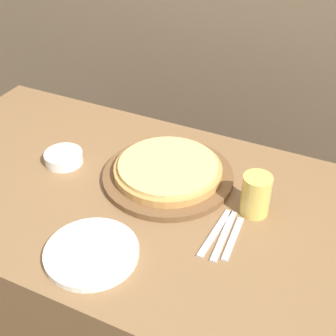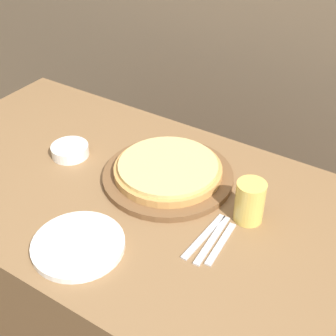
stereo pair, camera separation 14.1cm
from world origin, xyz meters
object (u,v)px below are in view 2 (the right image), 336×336
object	(u,v)px
dinner_plate	(78,245)
fork	(204,236)
side_bowl	(70,150)
spoon	(221,244)
pizza_on_board	(168,172)
dinner_knife	(212,240)
beer_glass	(250,200)

from	to	relation	value
dinner_plate	fork	world-z (taller)	dinner_plate
side_bowl	spoon	distance (m)	0.61
pizza_on_board	dinner_knife	world-z (taller)	pizza_on_board
beer_glass	spoon	bearing A→B (deg)	-97.17
fork	spoon	bearing A→B (deg)	0.00
pizza_on_board	side_bowl	size ratio (longest dim) A/B	3.28
pizza_on_board	side_bowl	xyz separation A→B (m)	(-0.34, -0.07, -0.01)
pizza_on_board	dinner_knife	bearing A→B (deg)	-33.64
dinner_plate	beer_glass	bearing A→B (deg)	46.49
dinner_plate	fork	xyz separation A→B (m)	(0.25, 0.21, -0.01)
side_bowl	dinner_knife	xyz separation A→B (m)	(0.58, -0.09, -0.02)
spoon	dinner_knife	bearing A→B (deg)	180.00
dinner_plate	spoon	distance (m)	0.37
fork	dinner_knife	bearing A→B (deg)	0.00
side_bowl	spoon	bearing A→B (deg)	-8.79
dinner_plate	dinner_knife	xyz separation A→B (m)	(0.28, 0.21, -0.01)
beer_glass	fork	bearing A→B (deg)	-117.37
side_bowl	spoon	world-z (taller)	side_bowl
pizza_on_board	side_bowl	world-z (taller)	pizza_on_board
pizza_on_board	side_bowl	bearing A→B (deg)	-168.80
pizza_on_board	fork	distance (m)	0.27
beer_glass	dinner_plate	world-z (taller)	beer_glass
beer_glass	fork	distance (m)	0.16
dinner_knife	side_bowl	bearing A→B (deg)	170.83
dinner_plate	dinner_knife	world-z (taller)	dinner_plate
side_bowl	beer_glass	bearing A→B (deg)	3.19
fork	dinner_knife	world-z (taller)	same
pizza_on_board	beer_glass	size ratio (longest dim) A/B	3.28
fork	spoon	xyz separation A→B (m)	(0.05, 0.00, -0.00)
pizza_on_board	fork	size ratio (longest dim) A/B	2.03
beer_glass	dinner_knife	size ratio (longest dim) A/B	0.62
pizza_on_board	dinner_knife	distance (m)	0.29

